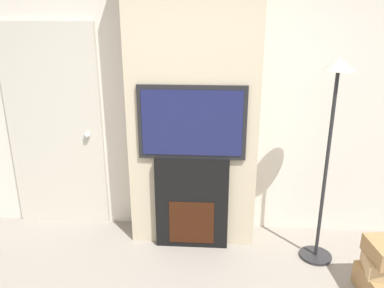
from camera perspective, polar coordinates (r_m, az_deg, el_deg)
The scene contains 6 objects.
wall_back at distance 3.55m, azimuth 0.42°, elevation 7.28°, with size 6.00×0.06×2.70m.
chimney_breast at distance 3.35m, azimuth 0.21°, elevation 6.60°, with size 1.15×0.35×2.70m.
fireplace at distance 3.49m, azimuth -0.00°, elevation -8.89°, with size 0.66×0.15×0.87m.
television at distance 3.21m, azimuth -0.00°, elevation 3.29°, with size 0.94×0.07×0.65m.
floor_lamp at distance 3.19m, azimuth 20.49°, elevation 2.79°, with size 0.28×0.28×1.77m.
entry_door at distance 3.91m, azimuth -20.11°, elevation 2.08°, with size 0.94×0.09×2.02m.
Camera 1 is at (0.21, -1.45, 2.04)m, focal length 35.00 mm.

